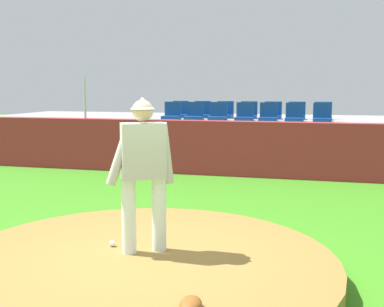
% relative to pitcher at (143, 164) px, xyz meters
% --- Properties ---
extents(ground_plane, '(60.00, 60.00, 0.00)m').
position_rel_pitcher_xyz_m(ground_plane, '(0.02, -0.20, -1.33)').
color(ground_plane, '#3D8B1D').
extents(pitchers_mound, '(4.59, 4.59, 0.26)m').
position_rel_pitcher_xyz_m(pitchers_mound, '(0.02, -0.20, -1.20)').
color(pitchers_mound, olive).
rests_on(pitchers_mound, ground_plane).
extents(pitcher, '(0.76, 0.50, 1.85)m').
position_rel_pitcher_xyz_m(pitcher, '(0.00, 0.00, 0.00)').
color(pitcher, white).
rests_on(pitcher, pitchers_mound).
extents(baseball, '(0.07, 0.07, 0.07)m').
position_rel_pitcher_xyz_m(baseball, '(-0.45, 0.07, -1.03)').
color(baseball, white).
rests_on(baseball, pitchers_mound).
extents(fielding_glove, '(0.23, 0.32, 0.11)m').
position_rel_pitcher_xyz_m(fielding_glove, '(0.93, -1.34, -1.02)').
color(fielding_glove, brown).
rests_on(fielding_glove, pitchers_mound).
extents(brick_barrier, '(16.50, 0.40, 1.39)m').
position_rel_pitcher_xyz_m(brick_barrier, '(0.02, 6.63, -0.64)').
color(brick_barrier, '#A22B31').
rests_on(brick_barrier, ground_plane).
extents(fence_post_left, '(0.06, 0.06, 1.11)m').
position_rel_pitcher_xyz_m(fence_post_left, '(-4.13, 6.63, 0.61)').
color(fence_post_left, silver).
rests_on(fence_post_left, brick_barrier).
extents(bleacher_platform, '(16.16, 3.94, 1.32)m').
position_rel_pitcher_xyz_m(bleacher_platform, '(0.02, 9.32, -0.67)').
color(bleacher_platform, '#999699').
rests_on(bleacher_platform, ground_plane).
extents(stadium_chair_0, '(0.48, 0.44, 0.50)m').
position_rel_pitcher_xyz_m(stadium_chair_0, '(-2.05, 7.88, 0.15)').
color(stadium_chair_0, navy).
rests_on(stadium_chair_0, bleacher_platform).
extents(stadium_chair_1, '(0.48, 0.44, 0.50)m').
position_rel_pitcher_xyz_m(stadium_chair_1, '(-1.38, 7.87, 0.15)').
color(stadium_chair_1, navy).
rests_on(stadium_chair_1, bleacher_platform).
extents(stadium_chair_2, '(0.48, 0.44, 0.50)m').
position_rel_pitcher_xyz_m(stadium_chair_2, '(-0.69, 7.87, 0.15)').
color(stadium_chair_2, navy).
rests_on(stadium_chair_2, bleacher_platform).
extents(stadium_chair_3, '(0.48, 0.44, 0.50)m').
position_rel_pitcher_xyz_m(stadium_chair_3, '(0.05, 7.86, 0.15)').
color(stadium_chair_3, navy).
rests_on(stadium_chair_3, bleacher_platform).
extents(stadium_chair_4, '(0.48, 0.44, 0.50)m').
position_rel_pitcher_xyz_m(stadium_chair_4, '(0.70, 7.89, 0.15)').
color(stadium_chair_4, navy).
rests_on(stadium_chair_4, bleacher_platform).
extents(stadium_chair_5, '(0.48, 0.44, 0.50)m').
position_rel_pitcher_xyz_m(stadium_chair_5, '(1.40, 7.86, 0.15)').
color(stadium_chair_5, navy).
rests_on(stadium_chair_5, bleacher_platform).
extents(stadium_chair_6, '(0.48, 0.44, 0.50)m').
position_rel_pitcher_xyz_m(stadium_chair_6, '(2.12, 7.88, 0.15)').
color(stadium_chair_6, navy).
rests_on(stadium_chair_6, bleacher_platform).
extents(stadium_chair_7, '(0.48, 0.44, 0.50)m').
position_rel_pitcher_xyz_m(stadium_chair_7, '(-2.06, 8.75, 0.15)').
color(stadium_chair_7, navy).
rests_on(stadium_chair_7, bleacher_platform).
extents(stadium_chair_8, '(0.48, 0.44, 0.50)m').
position_rel_pitcher_xyz_m(stadium_chair_8, '(-1.37, 8.76, 0.15)').
color(stadium_chair_8, navy).
rests_on(stadium_chair_8, bleacher_platform).
extents(stadium_chair_9, '(0.48, 0.44, 0.50)m').
position_rel_pitcher_xyz_m(stadium_chair_9, '(-0.67, 8.78, 0.15)').
color(stadium_chair_9, navy).
rests_on(stadium_chair_9, bleacher_platform).
extents(stadium_chair_10, '(0.48, 0.44, 0.50)m').
position_rel_pitcher_xyz_m(stadium_chair_10, '(0.04, 8.77, 0.15)').
color(stadium_chair_10, navy).
rests_on(stadium_chair_10, bleacher_platform).
extents(stadium_chair_11, '(0.48, 0.44, 0.50)m').
position_rel_pitcher_xyz_m(stadium_chair_11, '(0.75, 8.77, 0.15)').
color(stadium_chair_11, navy).
rests_on(stadium_chair_11, bleacher_platform).
extents(stadium_chair_12, '(0.48, 0.44, 0.50)m').
position_rel_pitcher_xyz_m(stadium_chair_12, '(1.42, 8.79, 0.15)').
color(stadium_chair_12, navy).
rests_on(stadium_chair_12, bleacher_platform).
extents(stadium_chair_13, '(0.48, 0.44, 0.50)m').
position_rel_pitcher_xyz_m(stadium_chair_13, '(2.15, 8.79, 0.15)').
color(stadium_chair_13, navy).
rests_on(stadium_chair_13, bleacher_platform).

